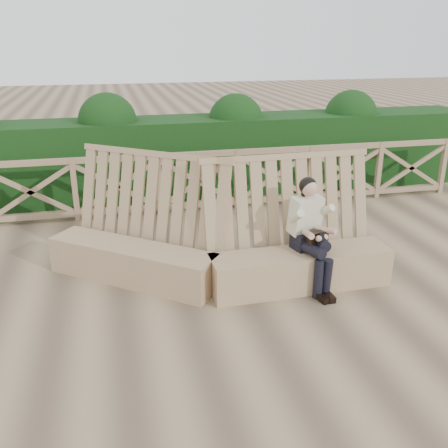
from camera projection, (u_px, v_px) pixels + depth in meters
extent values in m
plane|color=brown|center=(252.00, 304.00, 5.97)|extent=(60.00, 60.00, 0.00)
cube|color=#947154|center=(133.00, 262.00, 6.50)|extent=(2.12, 1.81, 0.49)
cube|color=#947154|center=(142.00, 215.00, 6.52)|extent=(2.09, 1.77, 1.60)
cube|color=#947154|center=(300.00, 269.00, 6.31)|extent=(2.31, 0.55, 0.49)
cube|color=#947154|center=(294.00, 219.00, 6.35)|extent=(2.31, 0.51, 1.60)
cube|color=black|center=(306.00, 240.00, 6.30)|extent=(0.39, 0.32, 0.21)
cube|color=beige|center=(305.00, 215.00, 6.22)|extent=(0.44, 0.36, 0.50)
sphere|color=tan|center=(309.00, 188.00, 6.05)|extent=(0.24, 0.24, 0.20)
sphere|color=black|center=(308.00, 186.00, 6.07)|extent=(0.27, 0.27, 0.22)
cylinder|color=black|center=(310.00, 248.00, 6.10)|extent=(0.25, 0.46, 0.14)
cylinder|color=black|center=(320.00, 241.00, 6.16)|extent=(0.25, 0.47, 0.16)
cylinder|color=black|center=(318.00, 280.00, 6.04)|extent=(0.14, 0.14, 0.49)
cylinder|color=black|center=(327.00, 278.00, 6.07)|extent=(0.14, 0.14, 0.49)
cube|color=black|center=(321.00, 298.00, 6.04)|extent=(0.14, 0.24, 0.08)
cube|color=black|center=(329.00, 296.00, 6.06)|extent=(0.14, 0.24, 0.08)
cube|color=black|center=(316.00, 238.00, 6.13)|extent=(0.29, 0.21, 0.17)
cube|color=black|center=(323.00, 238.00, 5.97)|extent=(0.09, 0.10, 0.11)
cube|color=#967857|center=(198.00, 154.00, 8.79)|extent=(10.10, 0.07, 0.10)
cube|color=#967857|center=(199.00, 204.00, 9.12)|extent=(10.10, 0.07, 0.10)
cube|color=black|center=(187.00, 156.00, 9.99)|extent=(12.00, 1.20, 1.50)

